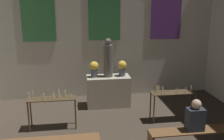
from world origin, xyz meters
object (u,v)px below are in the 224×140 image
at_px(flower_vase_left, 94,68).
at_px(candle_rack_right, 173,96).
at_px(altar, 108,91).
at_px(statue, 108,59).
at_px(pew_back_right, 200,134).
at_px(flower_vase_right, 122,67).
at_px(person_seated, 195,117).
at_px(candle_rack_left, 52,103).

distance_m(flower_vase_left, candle_rack_right, 2.41).
height_order(altar, statue, statue).
relative_size(flower_vase_left, pew_back_right, 0.21).
xyz_separation_m(candle_rack_right, pew_back_right, (0.10, -1.39, -0.34)).
bearing_deg(altar, flower_vase_left, 180.00).
xyz_separation_m(altar, flower_vase_right, (0.42, 0.00, 0.73)).
height_order(statue, person_seated, statue).
bearing_deg(pew_back_right, altar, 121.71).
bearing_deg(person_seated, flower_vase_right, 111.96).
bearing_deg(flower_vase_right, candle_rack_left, -147.29).
xyz_separation_m(altar, person_seated, (1.50, -2.67, 0.27)).
distance_m(candle_rack_right, person_seated, 1.39).
bearing_deg(flower_vase_right, candle_rack_right, -48.52).
distance_m(pew_back_right, person_seated, 0.43).
height_order(altar, pew_back_right, altar).
relative_size(flower_vase_right, candle_rack_right, 0.40).
bearing_deg(flower_vase_right, statue, 180.00).
bearing_deg(altar, person_seated, -60.68).
distance_m(altar, pew_back_right, 3.14).
bearing_deg(statue, candle_rack_left, -140.79).
distance_m(flower_vase_left, flower_vase_right, 0.84).
bearing_deg(person_seated, statue, 119.32).
distance_m(flower_vase_left, pew_back_right, 3.49).
height_order(statue, candle_rack_left, statue).
relative_size(flower_vase_left, candle_rack_right, 0.40).
xyz_separation_m(flower_vase_right, candle_rack_left, (-1.99, -1.28, -0.52)).
distance_m(flower_vase_left, person_seated, 3.32).
distance_m(altar, statue, 0.99).
relative_size(candle_rack_right, person_seated, 1.72).
bearing_deg(candle_rack_right, candle_rack_left, 179.96).
distance_m(altar, person_seated, 3.07).
relative_size(altar, flower_vase_right, 2.74).
bearing_deg(pew_back_right, statue, 121.71).
height_order(flower_vase_left, flower_vase_right, same).
xyz_separation_m(altar, candle_rack_right, (1.55, -1.28, 0.21)).
bearing_deg(altar, flower_vase_right, 0.00).
height_order(altar, flower_vase_left, flower_vase_left).
height_order(flower_vase_left, pew_back_right, flower_vase_left).
height_order(candle_rack_left, person_seated, person_seated).
xyz_separation_m(candle_rack_left, pew_back_right, (3.21, -1.39, -0.34)).
xyz_separation_m(flower_vase_left, person_seated, (1.92, -2.67, -0.46)).
distance_m(candle_rack_right, pew_back_right, 1.43).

